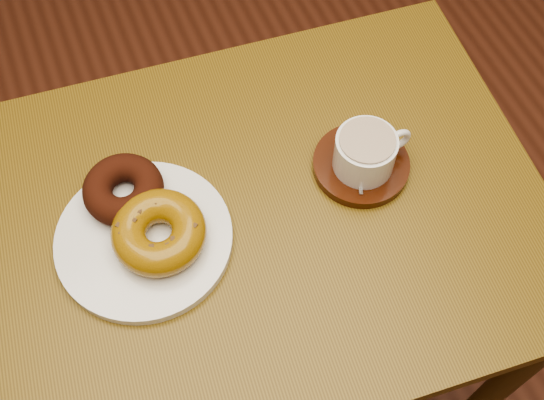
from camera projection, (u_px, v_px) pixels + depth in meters
name	position (u px, v px, depth m)	size (l,w,h in m)	color
ground	(228.00, 318.00, 1.67)	(6.00, 6.00, 0.00)	#572B1B
cafe_table	(260.00, 249.00, 1.06)	(0.86, 0.67, 0.76)	brown
donut_plate	(144.00, 239.00, 0.92)	(0.24, 0.24, 0.01)	white
donut_cinnamon	(123.00, 189.00, 0.93)	(0.11, 0.11, 0.04)	#36140A
donut_caramel	(159.00, 232.00, 0.89)	(0.14, 0.14, 0.05)	#92660F
saucer	(361.00, 165.00, 0.98)	(0.14, 0.14, 0.01)	#351407
coffee_cup	(366.00, 152.00, 0.95)	(0.11, 0.09, 0.06)	white
teaspoon	(358.00, 154.00, 0.98)	(0.04, 0.08, 0.01)	silver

